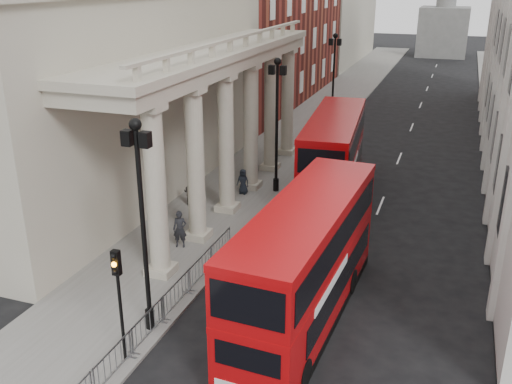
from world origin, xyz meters
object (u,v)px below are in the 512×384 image
at_px(traffic_light, 118,286).
at_px(pedestrian_a, 180,229).
at_px(lamp_post_north, 334,76).
at_px(lamp_post_mid, 277,117).
at_px(bus_near, 306,261).
at_px(pedestrian_c, 243,182).
at_px(bus_far, 333,154).
at_px(lamp_post_south, 142,214).
at_px(pedestrian_b, 190,192).

xyz_separation_m(traffic_light, pedestrian_a, (-2.20, 8.79, -2.03)).
bearing_deg(lamp_post_north, lamp_post_mid, -90.00).
bearing_deg(bus_near, pedestrian_c, 123.81).
bearing_deg(lamp_post_mid, bus_far, 13.84).
distance_m(lamp_post_south, lamp_post_mid, 16.00).
height_order(lamp_post_north, traffic_light, lamp_post_north).
relative_size(lamp_post_north, pedestrian_b, 5.29).
height_order(bus_far, pedestrian_a, bus_far).
relative_size(pedestrian_a, pedestrian_c, 1.20).
distance_m(lamp_post_south, pedestrian_a, 8.06).
relative_size(bus_near, pedestrian_c, 7.29).
relative_size(lamp_post_mid, bus_near, 0.72).
height_order(lamp_post_mid, pedestrian_c, lamp_post_mid).
bearing_deg(pedestrian_a, bus_near, -44.17).
relative_size(traffic_light, pedestrian_c, 2.69).
relative_size(lamp_post_north, pedestrian_c, 5.21).
bearing_deg(bus_near, lamp_post_mid, 115.17).
height_order(lamp_post_south, bus_near, lamp_post_south).
bearing_deg(bus_near, pedestrian_a, 155.10).
distance_m(lamp_post_south, bus_far, 17.33).
bearing_deg(lamp_post_north, bus_far, -77.30).
height_order(bus_far, pedestrian_c, bus_far).
distance_m(lamp_post_north, pedestrian_b, 20.76).
xyz_separation_m(pedestrian_a, pedestrian_c, (0.31, 8.05, -0.16)).
relative_size(pedestrian_a, pedestrian_b, 1.22).
relative_size(lamp_post_mid, pedestrian_b, 5.29).
bearing_deg(pedestrian_b, lamp_post_north, -103.23).
height_order(bus_near, pedestrian_c, bus_near).
distance_m(lamp_post_south, lamp_post_north, 32.00).
relative_size(bus_far, pedestrian_c, 7.44).
distance_m(lamp_post_south, pedestrian_c, 15.45).
height_order(lamp_post_north, bus_near, lamp_post_north).
relative_size(bus_far, pedestrian_b, 7.55).
bearing_deg(traffic_light, bus_far, 80.03).
height_order(pedestrian_a, pedestrian_c, pedestrian_a).
distance_m(lamp_post_north, pedestrian_a, 25.61).
height_order(lamp_post_north, pedestrian_c, lamp_post_north).
bearing_deg(traffic_light, bus_near, 42.40).
bearing_deg(bus_far, lamp_post_mid, -171.54).
xyz_separation_m(bus_far, pedestrian_c, (-5.20, -2.03, -1.71)).
bearing_deg(lamp_post_mid, traffic_light, -89.68).
relative_size(lamp_post_south, pedestrian_b, 5.29).
xyz_separation_m(lamp_post_south, traffic_light, (0.10, -2.02, -1.80)).
distance_m(lamp_post_south, traffic_light, 2.71).
height_order(lamp_post_mid, bus_far, lamp_post_mid).
bearing_deg(bus_far, pedestrian_a, -124.07).
distance_m(lamp_post_mid, lamp_post_north, 16.00).
bearing_deg(lamp_post_mid, pedestrian_c, -146.39).
distance_m(lamp_post_north, traffic_light, 34.07).
bearing_deg(pedestrian_b, bus_far, -149.12).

